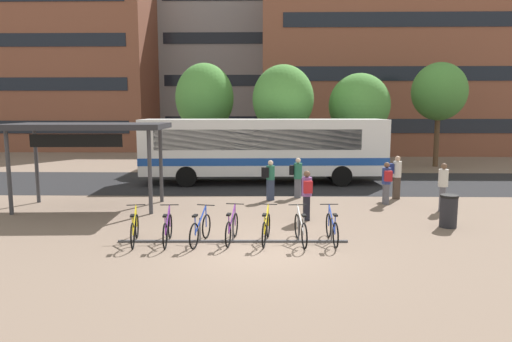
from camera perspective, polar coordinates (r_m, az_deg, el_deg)
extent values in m
plane|color=#7A6656|center=(11.97, 0.62, -10.03)|extent=(200.00, 200.00, 0.00)
cube|color=#232326|center=(22.69, 0.88, -1.48)|extent=(80.00, 7.20, 0.01)
cube|color=white|center=(22.46, 0.94, 3.17)|extent=(12.10, 3.07, 2.70)
cube|color=#1947A3|center=(22.52, 0.94, 1.52)|extent=(12.12, 3.09, 0.36)
cube|color=black|center=(23.26, 14.56, 5.87)|extent=(1.10, 2.34, 0.40)
cube|color=black|center=(23.45, 15.74, 3.74)|extent=(0.17, 2.19, 1.40)
cube|color=black|center=(23.66, 0.10, 4.39)|extent=(9.83, 0.49, 0.97)
cube|color=black|center=(21.18, 0.27, 3.99)|extent=(9.83, 0.49, 0.97)
cylinder|color=black|center=(24.18, 9.67, 0.17)|extent=(1.01, 0.34, 1.00)
cylinder|color=black|center=(21.94, 10.81, -0.63)|extent=(1.01, 0.34, 1.00)
cylinder|color=black|center=(23.90, -8.12, 0.12)|extent=(1.01, 0.34, 1.00)
cylinder|color=black|center=(21.64, -8.84, -0.70)|extent=(1.01, 0.34, 1.00)
cube|color=#47474C|center=(12.65, -2.95, -8.91)|extent=(6.40, 0.20, 0.06)
cylinder|color=#47474C|center=(13.00, -15.24, -7.26)|extent=(0.04, 0.04, 0.70)
cylinder|color=#47474C|center=(12.79, -11.25, -7.38)|extent=(0.04, 0.04, 0.70)
cylinder|color=#47474C|center=(12.64, -7.15, -7.46)|extent=(0.04, 0.04, 0.70)
cylinder|color=#47474C|center=(12.56, -2.97, -7.51)|extent=(0.04, 0.04, 0.70)
cylinder|color=#47474C|center=(12.54, 1.25, -7.52)|extent=(0.04, 0.04, 0.70)
cylinder|color=#47474C|center=(12.60, 5.45, -7.49)|extent=(0.04, 0.04, 0.70)
cylinder|color=#47474C|center=(12.71, 9.59, -7.42)|extent=(0.04, 0.04, 0.70)
torus|color=black|center=(13.38, -14.93, -6.80)|extent=(0.16, 0.70, 0.70)
torus|color=black|center=(12.40, -15.44, -7.98)|extent=(0.16, 0.70, 0.70)
cube|color=yellow|center=(12.83, -15.21, -5.99)|extent=(0.19, 0.91, 0.58)
cylinder|color=yellow|center=(12.43, -15.43, -6.68)|extent=(0.03, 0.03, 0.55)
cube|color=black|center=(12.37, -15.47, -5.50)|extent=(0.14, 0.23, 0.05)
cylinder|color=yellow|center=(13.29, -14.98, -5.51)|extent=(0.04, 0.04, 0.65)
cylinder|color=black|center=(13.22, -15.03, -4.19)|extent=(0.52, 0.12, 0.03)
torus|color=black|center=(13.17, -10.88, -6.91)|extent=(0.10, 0.71, 0.70)
torus|color=black|center=(12.20, -11.51, -8.12)|extent=(0.10, 0.71, 0.70)
cube|color=#702893|center=(12.63, -11.21, -6.09)|extent=(0.10, 0.92, 0.58)
cylinder|color=#702893|center=(12.22, -11.48, -6.80)|extent=(0.03, 0.03, 0.55)
cube|color=black|center=(12.16, -11.51, -5.60)|extent=(0.12, 0.23, 0.05)
cylinder|color=#702893|center=(13.08, -10.93, -5.60)|extent=(0.03, 0.03, 0.65)
cylinder|color=black|center=(13.01, -10.96, -4.25)|extent=(0.52, 0.07, 0.03)
torus|color=black|center=(13.00, -6.33, -7.01)|extent=(0.18, 0.70, 0.70)
torus|color=black|center=(12.07, -7.89, -8.20)|extent=(0.18, 0.70, 0.70)
cube|color=#1E3DB2|center=(12.47, -7.08, -6.17)|extent=(0.21, 0.91, 0.58)
cylinder|color=#1E3DB2|center=(12.09, -7.75, -6.88)|extent=(0.04, 0.04, 0.55)
cube|color=black|center=(12.03, -7.77, -5.66)|extent=(0.14, 0.24, 0.05)
cylinder|color=#1E3DB2|center=(12.90, -6.38, -5.69)|extent=(0.04, 0.04, 0.65)
cylinder|color=black|center=(12.83, -6.41, -4.32)|extent=(0.52, 0.13, 0.03)
torus|color=black|center=(13.09, -2.66, -6.87)|extent=(0.13, 0.70, 0.70)
torus|color=black|center=(12.12, -3.57, -8.08)|extent=(0.13, 0.70, 0.70)
cube|color=#702893|center=(12.54, -3.09, -6.04)|extent=(0.14, 0.92, 0.58)
cylinder|color=#702893|center=(12.15, -3.48, -6.75)|extent=(0.03, 0.03, 0.55)
cube|color=black|center=(12.08, -3.49, -5.54)|extent=(0.13, 0.23, 0.05)
cylinder|color=#702893|center=(12.99, -2.68, -5.55)|extent=(0.04, 0.04, 0.65)
cylinder|color=black|center=(12.92, -2.69, -4.20)|extent=(0.52, 0.09, 0.03)
torus|color=black|center=(13.03, 1.57, -6.93)|extent=(0.13, 0.70, 0.70)
torus|color=black|center=(12.06, 1.01, -8.15)|extent=(0.13, 0.70, 0.70)
cube|color=yellow|center=(12.48, 1.31, -6.10)|extent=(0.14, 0.92, 0.58)
cylinder|color=yellow|center=(12.08, 1.07, -6.82)|extent=(0.03, 0.03, 0.55)
cube|color=black|center=(12.02, 1.07, -5.60)|extent=(0.13, 0.23, 0.05)
cylinder|color=yellow|center=(12.94, 1.56, -5.60)|extent=(0.04, 0.04, 0.65)
cylinder|color=black|center=(12.87, 1.57, -4.24)|extent=(0.52, 0.09, 0.03)
torus|color=black|center=(13.02, 5.26, -6.97)|extent=(0.12, 0.70, 0.70)
torus|color=black|center=(12.05, 6.17, -8.20)|extent=(0.12, 0.70, 0.70)
cube|color=silver|center=(12.47, 5.70, -6.15)|extent=(0.14, 0.92, 0.58)
cylinder|color=silver|center=(12.08, 6.09, -6.86)|extent=(0.03, 0.03, 0.55)
cube|color=black|center=(12.01, 6.11, -5.65)|extent=(0.12, 0.23, 0.05)
cylinder|color=silver|center=(12.92, 5.30, -5.65)|extent=(0.04, 0.04, 0.65)
cylinder|color=black|center=(12.85, 5.31, -4.29)|extent=(0.52, 0.09, 0.03)
torus|color=black|center=(13.19, 9.21, -6.85)|extent=(0.07, 0.71, 0.70)
torus|color=black|center=(12.23, 10.09, -8.04)|extent=(0.07, 0.71, 0.70)
cube|color=#1E3DB2|center=(12.65, 9.65, -6.03)|extent=(0.07, 0.92, 0.58)
cylinder|color=#1E3DB2|center=(12.25, 10.03, -6.73)|extent=(0.03, 0.03, 0.55)
cube|color=black|center=(12.19, 10.06, -5.53)|extent=(0.11, 0.22, 0.05)
cylinder|color=#1E3DB2|center=(13.10, 9.26, -5.54)|extent=(0.03, 0.03, 0.65)
cylinder|color=black|center=(13.03, 9.29, -4.19)|extent=(0.52, 0.05, 0.03)
cylinder|color=#38383D|center=(17.79, -28.94, -0.22)|extent=(0.15, 0.15, 2.97)
cylinder|color=#38383D|center=(16.14, -13.36, -0.18)|extent=(0.15, 0.15, 2.97)
cylinder|color=#38383D|center=(19.67, -26.14, 0.63)|extent=(0.15, 0.15, 2.97)
cylinder|color=#38383D|center=(18.18, -12.01, 0.74)|extent=(0.15, 0.15, 2.97)
cube|color=#28282D|center=(17.67, -20.63, 5.36)|extent=(5.81, 3.17, 0.20)
cube|color=black|center=(16.56, -21.91, 3.61)|extent=(3.13, 0.23, 0.44)
cube|color=#565660|center=(17.64, 22.60, -3.29)|extent=(0.29, 0.32, 0.91)
cylinder|color=beige|center=(17.52, 22.73, -0.82)|extent=(0.45, 0.45, 0.63)
sphere|color=brown|center=(17.46, 22.81, 0.56)|extent=(0.22, 0.22, 0.22)
cube|color=#56602D|center=(17.77, 22.78, -0.61)|extent=(0.33, 0.28, 0.40)
cube|color=#565660|center=(18.87, 5.34, -2.19)|extent=(0.29, 0.25, 0.80)
cylinder|color=#23664C|center=(18.76, 5.37, 0.01)|extent=(0.40, 0.40, 0.66)
sphere|color=beige|center=(18.71, 5.38, 1.34)|extent=(0.22, 0.22, 0.22)
cube|color=black|center=(18.79, 4.58, 0.13)|extent=(0.23, 0.31, 0.40)
cube|color=black|center=(15.10, 6.43, -4.69)|extent=(0.22, 0.27, 0.82)
cylinder|color=#7F4C93|center=(14.96, 6.48, -1.98)|extent=(0.36, 0.36, 0.63)
sphere|color=brown|center=(14.89, 6.50, -0.37)|extent=(0.22, 0.22, 0.22)
cube|color=#B21E23|center=(14.70, 6.63, -2.03)|extent=(0.29, 0.20, 0.40)
cube|color=#2D3851|center=(18.25, 1.85, -2.42)|extent=(0.33, 0.31, 0.85)
cylinder|color=#23664C|center=(18.14, 1.86, -0.21)|extent=(0.47, 0.47, 0.57)
sphere|color=beige|center=(18.08, 1.86, 1.03)|extent=(0.22, 0.22, 0.22)
cube|color=black|center=(17.99, 1.17, -0.18)|extent=(0.30, 0.33, 0.40)
cube|color=#565660|center=(18.21, 16.19, -2.83)|extent=(0.20, 0.26, 0.80)
cylinder|color=navy|center=(18.10, 16.27, -0.60)|extent=(0.34, 0.34, 0.63)
sphere|color=brown|center=(18.05, 16.32, 0.74)|extent=(0.22, 0.22, 0.22)
cube|color=#B21E23|center=(17.85, 16.48, -0.62)|extent=(0.28, 0.18, 0.40)
cube|color=#47382D|center=(19.41, 17.44, -2.08)|extent=(0.26, 0.20, 0.91)
cylinder|color=beige|center=(19.30, 17.53, 0.21)|extent=(0.34, 0.34, 0.66)
sphere|color=tan|center=(19.25, 17.58, 1.51)|extent=(0.22, 0.22, 0.22)
cube|color=navy|center=(19.22, 16.79, 0.31)|extent=(0.18, 0.28, 0.40)
cylinder|color=#232328|center=(15.33, 23.30, -4.85)|extent=(0.52, 0.52, 0.95)
cylinder|color=black|center=(15.23, 23.40, -2.96)|extent=(0.55, 0.55, 0.08)
cylinder|color=brown|center=(28.28, -6.45, 2.94)|extent=(0.32, 0.32, 2.58)
ellipsoid|color=#4C8E3D|center=(28.19, -6.55, 9.21)|extent=(3.58, 3.58, 4.25)
cylinder|color=brown|center=(31.28, 21.98, 3.51)|extent=(0.32, 0.32, 3.26)
ellipsoid|color=#4C8E3D|center=(31.24, 22.28, 9.34)|extent=(3.44, 3.44, 3.67)
cylinder|color=brown|center=(26.62, 3.41, 2.66)|extent=(0.32, 0.32, 2.56)
ellipsoid|color=#4C8E3D|center=(26.52, 3.47, 9.09)|extent=(3.58, 3.58, 4.00)
cylinder|color=brown|center=(28.21, 12.84, 2.53)|extent=(0.32, 0.32, 2.33)
ellipsoid|color=#4C8E3D|center=(28.10, 13.01, 8.19)|extent=(3.67, 3.67, 3.80)
cube|color=brown|center=(48.40, -23.36, 13.64)|extent=(17.90, 11.25, 18.21)
cube|color=black|center=(43.01, -25.97, 5.05)|extent=(15.75, 0.06, 1.10)
cube|color=black|center=(43.04, -26.26, 9.89)|extent=(15.75, 0.06, 1.10)
cube|color=black|center=(43.38, -26.56, 14.69)|extent=(15.75, 0.06, 1.10)
cube|color=brown|center=(43.62, 18.47, 13.14)|extent=(25.64, 12.56, 16.03)
cube|color=black|center=(37.43, 20.97, 5.37)|extent=(22.57, 0.06, 1.10)
cube|color=black|center=(37.51, 21.27, 11.49)|extent=(22.57, 0.06, 1.10)
cube|color=black|center=(38.01, 21.58, 17.52)|extent=(22.57, 0.06, 1.10)
cube|color=gray|center=(51.01, -2.35, 12.89)|extent=(15.92, 10.90, 16.37)
cube|color=black|center=(45.35, -2.74, 6.27)|extent=(14.01, 0.06, 1.10)
cube|color=black|center=(45.43, -2.77, 11.44)|extent=(14.01, 0.06, 1.10)
cube|color=black|center=(45.87, -2.80, 16.55)|extent=(14.01, 0.06, 1.10)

